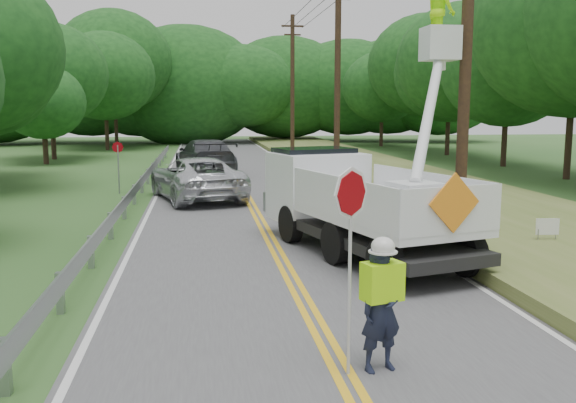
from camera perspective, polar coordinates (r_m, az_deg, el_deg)
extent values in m
cube|color=#4D4C4F|center=(20.75, -3.10, -0.82)|extent=(7.20, 96.00, 0.02)
cube|color=yellow|center=(20.74, -3.38, -0.79)|extent=(0.12, 96.00, 0.00)
cube|color=yellow|center=(20.75, -2.83, -0.78)|extent=(0.12, 96.00, 0.00)
cube|color=silver|center=(20.74, -12.64, -0.98)|extent=(0.12, 96.00, 0.00)
cube|color=silver|center=(21.32, 6.18, -0.57)|extent=(0.12, 96.00, 0.00)
cube|color=gray|center=(8.33, -24.51, -13.59)|extent=(0.12, 0.14, 0.70)
cube|color=gray|center=(11.08, -20.14, -7.87)|extent=(0.12, 0.14, 0.70)
cube|color=gray|center=(13.93, -17.60, -4.43)|extent=(0.12, 0.14, 0.70)
cube|color=gray|center=(16.84, -15.94, -2.16)|extent=(0.12, 0.14, 0.70)
cube|color=gray|center=(19.77, -14.77, -0.56)|extent=(0.12, 0.14, 0.70)
cube|color=gray|center=(22.72, -13.91, 0.63)|extent=(0.12, 0.14, 0.70)
cube|color=gray|center=(25.68, -13.25, 1.54)|extent=(0.12, 0.14, 0.70)
cube|color=gray|center=(28.65, -12.72, 2.26)|extent=(0.12, 0.14, 0.70)
cube|color=gray|center=(31.63, -12.29, 2.85)|extent=(0.12, 0.14, 0.70)
cube|color=gray|center=(34.61, -11.93, 3.33)|extent=(0.12, 0.14, 0.70)
cube|color=gray|center=(37.59, -11.64, 3.74)|extent=(0.12, 0.14, 0.70)
cube|color=gray|center=(40.58, -11.38, 4.09)|extent=(0.12, 0.14, 0.70)
cube|color=gray|center=(43.56, -11.16, 4.39)|extent=(0.12, 0.14, 0.70)
cube|color=gray|center=(21.69, -13.93, 0.92)|extent=(0.05, 48.00, 0.34)
cylinder|color=black|center=(16.89, 16.03, 13.72)|extent=(0.30, 0.30, 10.00)
cylinder|color=black|center=(31.18, 4.55, 11.49)|extent=(0.30, 0.30, 10.00)
cylinder|color=black|center=(45.92, 0.41, 10.56)|extent=(0.30, 0.30, 10.00)
cube|color=black|center=(46.26, 0.42, 15.77)|extent=(1.60, 0.12, 0.12)
cube|color=black|center=(46.19, 0.41, 15.03)|extent=(1.20, 0.10, 0.10)
cube|color=#54672A|center=(22.47, 15.24, -0.03)|extent=(7.00, 96.00, 0.30)
cylinder|color=#332319|center=(40.71, -21.33, 4.73)|extent=(0.32, 0.32, 2.18)
ellipsoid|color=#163F17|center=(40.65, -21.54, 8.48)|extent=(5.09, 5.09, 4.48)
cylinder|color=#332319|center=(44.36, -20.71, 5.72)|extent=(0.32, 0.32, 3.24)
ellipsoid|color=#163F17|center=(44.38, -20.98, 10.83)|extent=(7.56, 7.56, 6.65)
cylinder|color=#332319|center=(52.94, -16.26, 6.41)|extent=(0.32, 0.32, 3.45)
ellipsoid|color=#163F17|center=(52.97, -16.45, 10.96)|extent=(8.04, 8.04, 7.08)
cylinder|color=#332319|center=(57.37, -15.48, 7.02)|extent=(0.32, 0.32, 4.32)
ellipsoid|color=#163F17|center=(57.50, -15.69, 12.28)|extent=(10.08, 10.08, 8.87)
cylinder|color=#332319|center=(32.65, 24.34, 5.52)|extent=(0.32, 0.32, 4.18)
ellipsoid|color=#163F17|center=(32.85, 24.90, 14.43)|extent=(9.74, 9.74, 8.57)
cylinder|color=#332319|center=(38.54, 19.20, 5.50)|extent=(0.32, 0.32, 3.30)
ellipsoid|color=#163F17|center=(38.57, 19.50, 11.48)|extent=(7.70, 7.70, 6.77)
cylinder|color=#332319|center=(43.10, 15.47, 6.21)|extent=(0.32, 0.32, 3.72)
ellipsoid|color=#163F17|center=(43.18, 15.72, 12.24)|extent=(8.67, 8.67, 7.63)
cylinder|color=#332319|center=(46.72, 14.41, 6.22)|extent=(0.32, 0.32, 3.40)
ellipsoid|color=#163F17|center=(46.76, 14.60, 11.31)|extent=(7.94, 7.94, 6.99)
cylinder|color=#332319|center=(51.47, 12.31, 6.76)|extent=(0.32, 0.32, 3.92)
ellipsoid|color=#163F17|center=(51.56, 12.48, 12.09)|extent=(9.14, 9.14, 8.04)
cylinder|color=#332319|center=(56.52, 8.54, 6.56)|extent=(0.32, 0.32, 3.04)
ellipsoid|color=#163F17|center=(56.52, 8.63, 10.33)|extent=(7.09, 7.09, 6.24)
ellipsoid|color=#163F17|center=(66.16, -21.74, 9.78)|extent=(12.36, 9.27, 9.27)
ellipsoid|color=#163F17|center=(64.55, -17.59, 10.03)|extent=(12.93, 9.70, 9.70)
ellipsoid|color=#163F17|center=(63.09, -13.34, 10.24)|extent=(13.01, 9.76, 9.76)
ellipsoid|color=#163F17|center=(62.59, -9.34, 10.37)|extent=(15.74, 11.80, 11.80)
ellipsoid|color=#163F17|center=(60.98, -4.16, 10.51)|extent=(10.53, 7.90, 7.90)
ellipsoid|color=#163F17|center=(64.83, -0.24, 10.41)|extent=(13.84, 10.38, 10.38)
ellipsoid|color=#163F17|center=(65.22, 5.57, 10.36)|extent=(13.05, 9.78, 9.78)
ellipsoid|color=#163F17|center=(65.40, 9.16, 10.29)|extent=(12.71, 9.53, 9.53)
ellipsoid|color=#163F17|center=(65.05, 13.71, 10.17)|extent=(12.89, 9.67, 9.67)
imported|color=#191E33|center=(8.16, 8.56, -9.73)|extent=(0.68, 0.54, 1.63)
cube|color=#9DE90C|center=(8.06, 8.62, -7.24)|extent=(0.57, 0.43, 0.49)
ellipsoid|color=silver|center=(7.94, 8.69, -4.08)|extent=(0.30, 0.30, 0.24)
cylinder|color=#B7B7B7|center=(7.88, 5.65, -7.87)|extent=(0.04, 0.04, 2.28)
cylinder|color=#92040C|center=(7.63, 5.78, 0.76)|extent=(0.52, 0.43, 0.65)
cylinder|color=black|center=(11.91, 8.85, -5.61)|extent=(0.53, 0.98, 0.94)
cylinder|color=black|center=(13.04, 16.15, -4.61)|extent=(0.53, 0.98, 0.94)
cylinder|color=black|center=(13.56, 4.42, -3.80)|extent=(0.53, 0.98, 0.94)
cylinder|color=black|center=(14.56, 11.24, -3.08)|extent=(0.53, 0.98, 0.94)
cylinder|color=black|center=(15.72, 0.24, -2.06)|extent=(0.53, 0.98, 0.94)
cylinder|color=black|center=(16.59, 6.43, -1.55)|extent=(0.53, 0.98, 0.94)
cube|color=black|center=(14.27, 7.34, -2.94)|extent=(3.65, 6.58, 0.24)
cube|color=silver|center=(13.60, 8.86, -1.44)|extent=(3.37, 4.94, 0.22)
cube|color=silver|center=(12.97, 4.78, 0.34)|extent=(1.26, 4.35, 0.88)
cube|color=silver|center=(14.15, 12.69, 0.84)|extent=(1.26, 4.35, 0.88)
cube|color=silver|center=(11.73, 14.75, -0.79)|extent=(2.18, 0.66, 0.88)
cube|color=silver|center=(16.43, 2.67, 1.40)|extent=(2.62, 2.38, 1.76)
cube|color=black|center=(16.54, 2.39, 3.66)|extent=(2.22, 1.75, 0.73)
cube|color=silver|center=(12.64, 11.52, -0.02)|extent=(1.08, 1.08, 0.78)
cube|color=silver|center=(16.62, 13.75, 13.85)|extent=(0.83, 0.83, 0.83)
imported|color=#9DE90C|center=(16.72, 13.85, 16.55)|extent=(0.62, 0.80, 1.65)
cube|color=orange|center=(11.66, 14.98, -0.13)|extent=(1.08, 0.33, 1.11)
imported|color=silver|center=(23.39, -8.40, 2.13)|extent=(3.97, 6.15, 1.58)
imported|color=#3D3F44|center=(32.65, -7.59, 4.13)|extent=(3.45, 6.46, 1.78)
cylinder|color=gray|center=(25.64, -15.26, 2.85)|extent=(0.06, 0.06, 1.94)
cylinder|color=#92040C|center=(25.57, -15.33, 4.81)|extent=(0.44, 0.11, 0.44)
cube|color=white|center=(15.93, 22.66, -2.13)|extent=(0.56, 0.08, 0.39)
cylinder|color=gray|center=(15.88, 21.90, -3.35)|extent=(0.02, 0.02, 0.56)
cylinder|color=gray|center=(16.11, 23.28, -3.27)|extent=(0.02, 0.02, 0.56)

